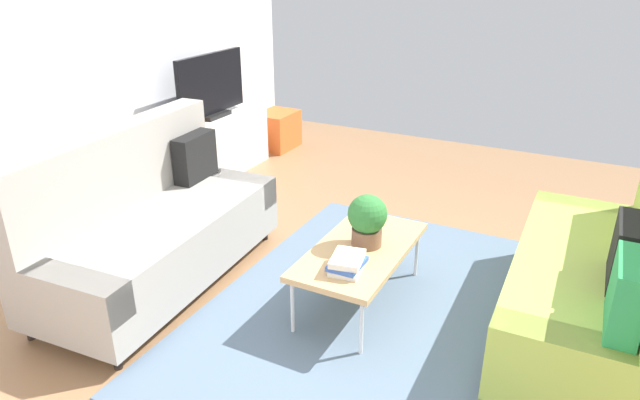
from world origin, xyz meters
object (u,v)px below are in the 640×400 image
object	(u,v)px
couch_beige	(152,224)
potted_plant	(367,219)
tv	(211,87)
storage_trunk	(277,130)
vase_1	(181,119)
vase_0	(169,122)
table_book_0	(347,268)
coffee_table	(361,251)
couch_green	(603,276)
tv_console	(214,146)
bottle_0	(200,114)

from	to	relation	value
couch_beige	potted_plant	world-z (taller)	couch_beige
tv	storage_trunk	xyz separation A→B (m)	(1.10, -0.08, -0.73)
storage_trunk	vase_1	xyz separation A→B (m)	(-1.52, 0.15, 0.49)
vase_0	tv	bearing A→B (deg)	-6.88
tv	table_book_0	bearing A→B (deg)	-127.64
coffee_table	vase_0	xyz separation A→B (m)	(0.94, 2.39, 0.32)
table_book_0	potted_plant	bearing A→B (deg)	3.73
table_book_0	couch_green	bearing A→B (deg)	-67.18
tv_console	tv	size ratio (longest dim) A/B	1.40
storage_trunk	bottle_0	xyz separation A→B (m)	(-1.34, 0.06, 0.51)
table_book_0	coffee_table	bearing A→B (deg)	7.79
couch_green	vase_0	xyz separation A→B (m)	(0.66, 3.81, 0.27)
tv_console	table_book_0	world-z (taller)	tv_console
couch_green	coffee_table	world-z (taller)	couch_green
couch_beige	potted_plant	distance (m)	1.51
couch_green	potted_plant	size ratio (longest dim) A/B	5.44
couch_beige	table_book_0	xyz separation A→B (m)	(0.09, -1.46, -0.01)
storage_trunk	couch_green	bearing A→B (deg)	-122.57
coffee_table	table_book_0	bearing A→B (deg)	-172.21
tv_console	storage_trunk	xyz separation A→B (m)	(1.10, -0.10, -0.10)
vase_1	coffee_table	bearing A→B (deg)	-114.80
coffee_table	storage_trunk	size ratio (longest dim) A/B	2.12
potted_plant	tv_console	bearing A→B (deg)	58.05
tv_console	tv	distance (m)	0.63
tv_console	tv	xyz separation A→B (m)	(0.00, -0.02, 0.63)
vase_1	bottle_0	bearing A→B (deg)	-26.04
coffee_table	bottle_0	size ratio (longest dim) A/B	5.97
potted_plant	vase_1	bearing A→B (deg)	66.41
bottle_0	tv_console	bearing A→B (deg)	9.65
couch_beige	storage_trunk	bearing A→B (deg)	-168.56
coffee_table	tv_console	distance (m)	2.79
tv	bottle_0	world-z (taller)	tv
potted_plant	vase_0	world-z (taller)	vase_0
couch_green	bottle_0	bearing A→B (deg)	73.89
tv_console	vase_1	world-z (taller)	vase_1
storage_trunk	tv_console	bearing A→B (deg)	174.81
storage_trunk	table_book_0	bearing A→B (deg)	-142.01
storage_trunk	table_book_0	size ratio (longest dim) A/B	2.17
tv_console	tv	world-z (taller)	tv
potted_plant	vase_0	bearing A→B (deg)	69.70
tv	vase_0	world-z (taller)	tv
tv_console	vase_1	xyz separation A→B (m)	(-0.42, 0.05, 0.39)
couch_green	bottle_0	world-z (taller)	couch_green
tv_console	table_book_0	distance (m)	3.00
coffee_table	bottle_0	bearing A→B (deg)	60.74
potted_plant	table_book_0	xyz separation A→B (m)	(-0.35, -0.02, -0.17)
potted_plant	vase_1	world-z (taller)	vase_1
storage_trunk	bottle_0	size ratio (longest dim) A/B	2.82
couch_green	table_book_0	xyz separation A→B (m)	(-0.58, 1.38, -0.01)
potted_plant	bottle_0	world-z (taller)	bottle_0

